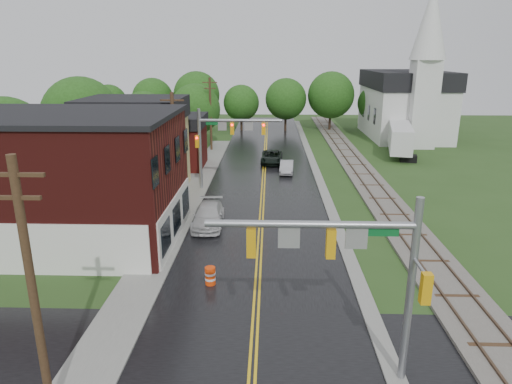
{
  "coord_description": "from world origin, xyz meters",
  "views": [
    {
      "loc": [
        0.61,
        -12.53,
        11.75
      ],
      "look_at": [
        -0.25,
        14.59,
        3.5
      ],
      "focal_mm": 32.0,
      "sensor_mm": 36.0,
      "label": 1
    }
  ],
  "objects_px": {
    "traffic_signal_far": "(224,134)",
    "utility_pole_b": "(175,148)",
    "utility_pole_a": "(32,288)",
    "sedan_silver": "(287,167)",
    "traffic_signal_near": "(352,258)",
    "brick_building": "(64,179)",
    "utility_pole_c": "(211,113)",
    "tree_left_b": "(83,118)",
    "suv_dark": "(272,157)",
    "semi_trailer": "(400,137)",
    "tree_left_e": "(196,110)",
    "tree_left_c": "(145,119)",
    "tree_left_a": "(8,143)",
    "construction_barrel": "(210,276)",
    "church": "(407,97)",
    "pickup_white": "(208,216)"
  },
  "relations": [
    {
      "from": "church",
      "to": "sedan_silver",
      "type": "xyz_separation_m",
      "value": [
        -17.68,
        -20.85,
        -5.21
      ]
    },
    {
      "from": "utility_pole_c",
      "to": "traffic_signal_far",
      "type": "bearing_deg",
      "value": -78.91
    },
    {
      "from": "traffic_signal_far",
      "to": "semi_trailer",
      "type": "xyz_separation_m",
      "value": [
        19.73,
        15.49,
        -2.83
      ]
    },
    {
      "from": "tree_left_a",
      "to": "tree_left_b",
      "type": "distance_m",
      "value": 10.22
    },
    {
      "from": "tree_left_b",
      "to": "tree_left_a",
      "type": "bearing_deg",
      "value": -101.31
    },
    {
      "from": "brick_building",
      "to": "church",
      "type": "height_order",
      "value": "church"
    },
    {
      "from": "utility_pole_a",
      "to": "suv_dark",
      "type": "bearing_deg",
      "value": 78.46
    },
    {
      "from": "semi_trailer",
      "to": "traffic_signal_near",
      "type": "bearing_deg",
      "value": -107.53
    },
    {
      "from": "tree_left_b",
      "to": "construction_barrel",
      "type": "xyz_separation_m",
      "value": [
        15.35,
        -22.76,
        -5.22
      ]
    },
    {
      "from": "brick_building",
      "to": "utility_pole_a",
      "type": "relative_size",
      "value": 1.59
    },
    {
      "from": "church",
      "to": "tree_left_c",
      "type": "distance_m",
      "value": 36.59
    },
    {
      "from": "brick_building",
      "to": "traffic_signal_near",
      "type": "distance_m",
      "value": 20.6
    },
    {
      "from": "utility_pole_c",
      "to": "church",
      "type": "bearing_deg",
      "value": 19.97
    },
    {
      "from": "utility_pole_c",
      "to": "pickup_white",
      "type": "distance_m",
      "value": 26.71
    },
    {
      "from": "pickup_white",
      "to": "utility_pole_a",
      "type": "bearing_deg",
      "value": -101.42
    },
    {
      "from": "sedan_silver",
      "to": "utility_pole_a",
      "type": "bearing_deg",
      "value": -101.29
    },
    {
      "from": "utility_pole_a",
      "to": "semi_trailer",
      "type": "height_order",
      "value": "utility_pole_a"
    },
    {
      "from": "brick_building",
      "to": "construction_barrel",
      "type": "xyz_separation_m",
      "value": [
        9.98,
        -5.86,
        -3.66
      ]
    },
    {
      "from": "semi_trailer",
      "to": "construction_barrel",
      "type": "xyz_separation_m",
      "value": [
        -18.76,
        -33.35,
        -1.65
      ]
    },
    {
      "from": "utility_pole_a",
      "to": "semi_trailer",
      "type": "distance_m",
      "value": 48.41
    },
    {
      "from": "church",
      "to": "suv_dark",
      "type": "distance_m",
      "value": 25.85
    },
    {
      "from": "tree_left_a",
      "to": "suv_dark",
      "type": "height_order",
      "value": "tree_left_a"
    },
    {
      "from": "utility_pole_a",
      "to": "tree_left_c",
      "type": "xyz_separation_m",
      "value": [
        -7.05,
        39.9,
        -0.21
      ]
    },
    {
      "from": "semi_trailer",
      "to": "tree_left_e",
      "type": "bearing_deg",
      "value": 172.27
    },
    {
      "from": "tree_left_e",
      "to": "semi_trailer",
      "type": "xyz_separation_m",
      "value": [
        25.11,
        -3.41,
        -2.67
      ]
    },
    {
      "from": "brick_building",
      "to": "semi_trailer",
      "type": "relative_size",
      "value": 1.26
    },
    {
      "from": "utility_pole_c",
      "to": "tree_left_a",
      "type": "relative_size",
      "value": 1.04
    },
    {
      "from": "traffic_signal_far",
      "to": "utility_pole_b",
      "type": "relative_size",
      "value": 0.82
    },
    {
      "from": "tree_left_c",
      "to": "semi_trailer",
      "type": "bearing_deg",
      "value": 4.92
    },
    {
      "from": "tree_left_b",
      "to": "sedan_silver",
      "type": "xyz_separation_m",
      "value": [
        20.17,
        0.99,
        -5.09
      ]
    },
    {
      "from": "sedan_silver",
      "to": "semi_trailer",
      "type": "bearing_deg",
      "value": 38.76
    },
    {
      "from": "tree_left_e",
      "to": "suv_dark",
      "type": "relative_size",
      "value": 1.63
    },
    {
      "from": "brick_building",
      "to": "traffic_signal_near",
      "type": "bearing_deg",
      "value": -39.17
    },
    {
      "from": "traffic_signal_near",
      "to": "utility_pole_a",
      "type": "xyz_separation_m",
      "value": [
        -10.27,
        -2.0,
        -0.25
      ]
    },
    {
      "from": "tree_left_a",
      "to": "semi_trailer",
      "type": "xyz_separation_m",
      "value": [
        36.11,
        20.59,
        -2.97
      ]
    },
    {
      "from": "utility_pole_c",
      "to": "tree_left_b",
      "type": "relative_size",
      "value": 0.93
    },
    {
      "from": "utility_pole_a",
      "to": "sedan_silver",
      "type": "xyz_separation_m",
      "value": [
        9.12,
        32.89,
        -4.09
      ]
    },
    {
      "from": "suv_dark",
      "to": "semi_trailer",
      "type": "bearing_deg",
      "value": 20.81
    },
    {
      "from": "traffic_signal_near",
      "to": "semi_trailer",
      "type": "xyz_separation_m",
      "value": [
        12.79,
        40.49,
        -2.82
      ]
    },
    {
      "from": "tree_left_c",
      "to": "tree_left_a",
      "type": "bearing_deg",
      "value": -108.43
    },
    {
      "from": "utility_pole_b",
      "to": "construction_barrel",
      "type": "xyz_separation_m",
      "value": [
        4.3,
        -12.86,
        -4.23
      ]
    },
    {
      "from": "tree_left_e",
      "to": "semi_trailer",
      "type": "relative_size",
      "value": 0.72
    },
    {
      "from": "tree_left_a",
      "to": "construction_barrel",
      "type": "height_order",
      "value": "tree_left_a"
    },
    {
      "from": "tree_left_b",
      "to": "suv_dark",
      "type": "height_order",
      "value": "tree_left_b"
    },
    {
      "from": "tree_left_b",
      "to": "pickup_white",
      "type": "bearing_deg",
      "value": -45.04
    },
    {
      "from": "utility_pole_b",
      "to": "pickup_white",
      "type": "relative_size",
      "value": 1.78
    },
    {
      "from": "tree_left_c",
      "to": "pickup_white",
      "type": "distance_m",
      "value": 24.62
    },
    {
      "from": "brick_building",
      "to": "semi_trailer",
      "type": "distance_m",
      "value": 39.82
    },
    {
      "from": "traffic_signal_near",
      "to": "brick_building",
      "type": "bearing_deg",
      "value": 140.83
    },
    {
      "from": "church",
      "to": "tree_left_e",
      "type": "xyz_separation_m",
      "value": [
        -28.85,
        -7.84,
        -1.02
      ]
    }
  ]
}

